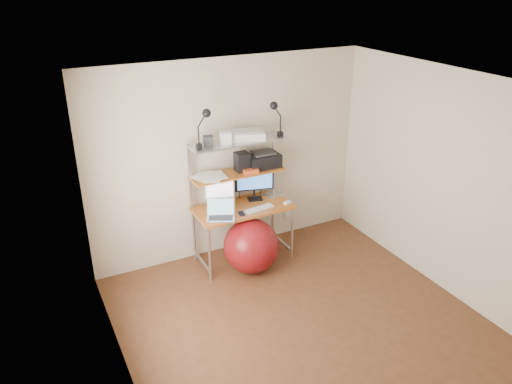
{
  "coord_description": "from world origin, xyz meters",
  "views": [
    {
      "loc": [
        -2.35,
        -3.54,
        3.42
      ],
      "look_at": [
        0.03,
        1.15,
        1.05
      ],
      "focal_mm": 35.0,
      "sensor_mm": 36.0,
      "label": 1
    }
  ],
  "objects_px": {
    "monitor_silver": "(219,190)",
    "exercise_ball": "(251,246)",
    "laptop": "(221,214)",
    "printer": "(263,160)",
    "monitor_black": "(254,181)"
  },
  "relations": [
    {
      "from": "monitor_black",
      "to": "laptop",
      "type": "bearing_deg",
      "value": -138.76
    },
    {
      "from": "monitor_silver",
      "to": "printer",
      "type": "relative_size",
      "value": 1.01
    },
    {
      "from": "monitor_silver",
      "to": "exercise_ball",
      "type": "bearing_deg",
      "value": -47.4
    },
    {
      "from": "monitor_silver",
      "to": "laptop",
      "type": "height_order",
      "value": "monitor_silver"
    },
    {
      "from": "printer",
      "to": "laptop",
      "type": "bearing_deg",
      "value": -156.14
    },
    {
      "from": "laptop",
      "to": "exercise_ball",
      "type": "relative_size",
      "value": 0.6
    },
    {
      "from": "exercise_ball",
      "to": "laptop",
      "type": "bearing_deg",
      "value": 156.87
    },
    {
      "from": "laptop",
      "to": "exercise_ball",
      "type": "bearing_deg",
      "value": 2.2
    },
    {
      "from": "monitor_silver",
      "to": "laptop",
      "type": "relative_size",
      "value": 1.02
    },
    {
      "from": "laptop",
      "to": "exercise_ball",
      "type": "xyz_separation_m",
      "value": [
        0.32,
        -0.14,
        -0.45
      ]
    },
    {
      "from": "monitor_black",
      "to": "laptop",
      "type": "distance_m",
      "value": 0.68
    },
    {
      "from": "printer",
      "to": "monitor_silver",
      "type": "bearing_deg",
      "value": -177.59
    },
    {
      "from": "monitor_silver",
      "to": "laptop",
      "type": "distance_m",
      "value": 0.35
    },
    {
      "from": "laptop",
      "to": "printer",
      "type": "xyz_separation_m",
      "value": [
        0.71,
        0.3,
        0.45
      ]
    },
    {
      "from": "laptop",
      "to": "printer",
      "type": "bearing_deg",
      "value": 48.21
    }
  ]
}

